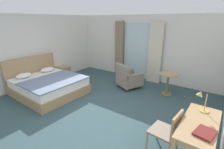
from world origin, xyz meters
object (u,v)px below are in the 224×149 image
writing_desk (199,128)px  desk_lamp (202,99)px  armchair_by_window (128,78)px  nightstand (63,72)px  round_cafe_table (168,79)px  closed_book (205,133)px  desk_chair (168,130)px  bed (48,85)px

writing_desk → desk_lamp: desk_lamp is taller
desk_lamp → armchair_by_window: bearing=143.6°
nightstand → round_cafe_table: 4.22m
closed_book → round_cafe_table: 3.04m
closed_book → desk_chair: bearing=172.7°
desk_chair → desk_lamp: desk_lamp is taller
closed_book → round_cafe_table: size_ratio=0.45×
round_cafe_table → bed: bearing=-145.7°
desk_chair → desk_lamp: size_ratio=1.97×
bed → desk_lamp: size_ratio=4.88×
bed → armchair_by_window: bed is taller
writing_desk → desk_chair: desk_chair is taller
nightstand → writing_desk: writing_desk is taller
bed → writing_desk: size_ratio=1.68×
bed → round_cafe_table: size_ratio=2.95×
nightstand → desk_chair: bearing=-18.1°
writing_desk → desk_chair: (-0.46, -0.07, -0.20)m
nightstand → desk_lamp: (5.29, -1.19, 0.78)m
desk_chair → desk_lamp: bearing=46.8°
bed → desk_chair: 4.05m
writing_desk → nightstand: bearing=164.1°
round_cafe_table → nightstand: bearing=-167.5°
nightstand → bed: bearing=-56.3°
desk_lamp → closed_book: bearing=-75.2°
desk_chair → round_cafe_table: (-0.79, 2.52, 0.04)m
desk_lamp → closed_book: 0.68m
bed → writing_desk: bearing=-2.9°
bed → closed_book: 4.64m
nightstand → writing_desk: size_ratio=0.39×
writing_desk → armchair_by_window: 3.39m
desk_lamp → round_cafe_table: (-1.18, 2.10, -0.51)m
nightstand → writing_desk: (5.36, -1.53, 0.43)m
writing_desk → round_cafe_table: bearing=117.0°
writing_desk → desk_chair: bearing=-171.1°
desk_chair → armchair_by_window: 3.09m
desk_lamp → nightstand: bearing=167.4°
desk_chair → closed_book: bearing=-19.9°
desk_chair → desk_lamp: 0.79m
closed_book → armchair_by_window: 3.65m
desk_chair → bed: bearing=175.7°
closed_book → round_cafe_table: (-1.34, 2.72, -0.27)m
nightstand → armchair_by_window: bearing=13.3°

